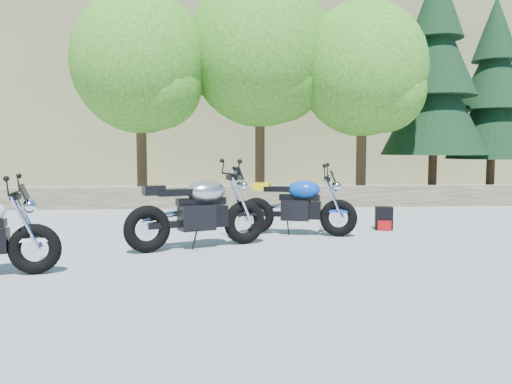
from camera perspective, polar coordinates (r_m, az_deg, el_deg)
ground at (r=6.90m, az=-1.05°, el=-6.93°), size 90.00×90.00×0.00m
stone_wall at (r=12.31m, az=-2.47°, el=-0.57°), size 22.00×0.55×0.50m
hillside at (r=35.44m, az=1.35°, el=14.72°), size 80.00×30.00×15.00m
tree_decid_left at (r=14.21m, az=-12.72°, el=13.73°), size 3.67×3.67×5.62m
tree_decid_mid at (r=14.58m, az=0.91°, el=15.23°), size 4.08×4.08×6.24m
tree_decid_right at (r=14.43m, az=12.57°, el=13.05°), size 3.54×3.54×5.41m
conifer_near at (r=16.49m, az=19.81°, el=12.47°), size 3.17×3.17×7.06m
conifer_far at (r=17.95m, az=25.51°, el=10.32°), size 2.82×2.82×6.27m
silver_bike at (r=7.18m, az=-6.55°, el=-2.29°), size 2.03×0.99×1.07m
blue_bike at (r=8.27m, az=4.78°, el=-1.60°), size 1.93×0.81×0.99m
backpack at (r=9.09m, az=14.40°, el=-2.97°), size 0.34×0.31×0.41m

